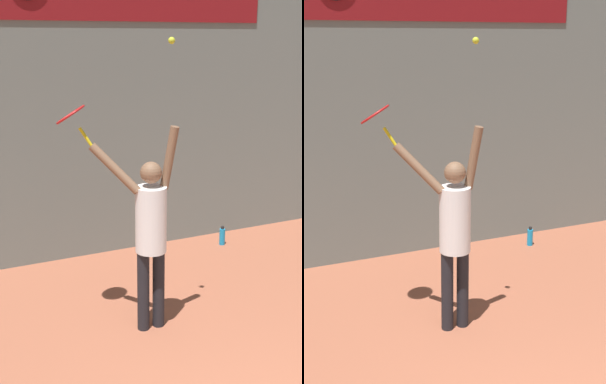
{
  "view_description": "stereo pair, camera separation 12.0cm",
  "coord_description": "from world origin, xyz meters",
  "views": [
    {
      "loc": [
        -2.27,
        -1.7,
        3.05
      ],
      "look_at": [
        -0.1,
        3.04,
        1.54
      ],
      "focal_mm": 50.0,
      "sensor_mm": 36.0,
      "label": 1
    },
    {
      "loc": [
        -2.16,
        -1.75,
        3.05
      ],
      "look_at": [
        -0.1,
        3.04,
        1.54
      ],
      "focal_mm": 50.0,
      "sensor_mm": 36.0,
      "label": 2
    }
  ],
  "objects": [
    {
      "name": "back_wall",
      "position": [
        0.0,
        5.3,
        2.5
      ],
      "size": [
        18.0,
        0.1,
        5.0
      ],
      "color": "slate",
      "rests_on": "ground_plane"
    },
    {
      "name": "tennis_player",
      "position": [
        -0.1,
        3.04,
        1.14
      ],
      "size": [
        0.86,
        0.52,
        2.21
      ],
      "color": "black",
      "rests_on": "ground_plane"
    },
    {
      "name": "water_bottle",
      "position": [
        1.9,
        4.78,
        0.13
      ],
      "size": [
        0.09,
        0.09,
        0.29
      ],
      "color": "#198CCC",
      "rests_on": "ground_plane"
    },
    {
      "name": "tennis_ball",
      "position": [
        0.09,
        2.98,
        3.02
      ],
      "size": [
        0.07,
        0.07,
        0.07
      ],
      "color": "#CCDB2D"
    },
    {
      "name": "tennis_racket",
      "position": [
        -0.78,
        3.42,
        2.3
      ],
      "size": [
        0.41,
        0.43,
        0.42
      ],
      "color": "yellow"
    }
  ]
}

